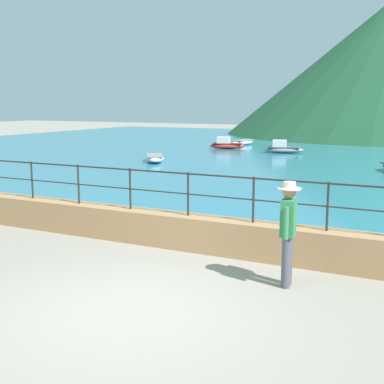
{
  "coord_description": "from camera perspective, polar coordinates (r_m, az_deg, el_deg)",
  "views": [
    {
      "loc": [
        3.95,
        -5.92,
        3.0
      ],
      "look_at": [
        -0.87,
        3.7,
        1.1
      ],
      "focal_mm": 47.52,
      "sensor_mm": 36.0,
      "label": 1
    }
  ],
  "objects": [
    {
      "name": "ground_plane",
      "position": [
        7.72,
        -6.72,
        -12.91
      ],
      "size": [
        120.0,
        120.0,
        0.0
      ],
      "primitive_type": "plane",
      "color": "gray"
    },
    {
      "name": "promenade_wall",
      "position": [
        10.29,
        3.09,
        -4.93
      ],
      "size": [
        20.0,
        0.56,
        0.7
      ],
      "primitive_type": "cube",
      "color": "tan",
      "rests_on": "ground"
    },
    {
      "name": "railing",
      "position": [
        10.08,
        3.14,
        0.35
      ],
      "size": [
        18.44,
        0.04,
        0.9
      ],
      "color": "#282623",
      "rests_on": "promenade_wall"
    },
    {
      "name": "lake_water",
      "position": [
        32.14,
        19.5,
        4.13
      ],
      "size": [
        64.0,
        44.32,
        0.06
      ],
      "primitive_type": "cube",
      "color": "teal",
      "rests_on": "ground"
    },
    {
      "name": "person_walking",
      "position": [
        8.43,
        10.73,
        -4.05
      ],
      "size": [
        0.38,
        0.57,
        1.75
      ],
      "color": "#4C4C56",
      "rests_on": "ground"
    },
    {
      "name": "boat_1",
      "position": [
        32.98,
        3.9,
        5.33
      ],
      "size": [
        2.45,
        1.45,
        0.76
      ],
      "color": "red",
      "rests_on": "lake_water"
    },
    {
      "name": "boat_2",
      "position": [
        30.62,
        10.17,
        4.84
      ],
      "size": [
        2.45,
        1.46,
        0.76
      ],
      "color": "gray",
      "rests_on": "lake_water"
    },
    {
      "name": "boat_4",
      "position": [
        36.05,
        5.7,
        5.59
      ],
      "size": [
        1.33,
        2.43,
        0.36
      ],
      "color": "white",
      "rests_on": "lake_water"
    },
    {
      "name": "boat_5",
      "position": [
        25.64,
        -4.22,
        3.84
      ],
      "size": [
        1.99,
        2.43,
        0.36
      ],
      "color": "white",
      "rests_on": "lake_water"
    }
  ]
}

